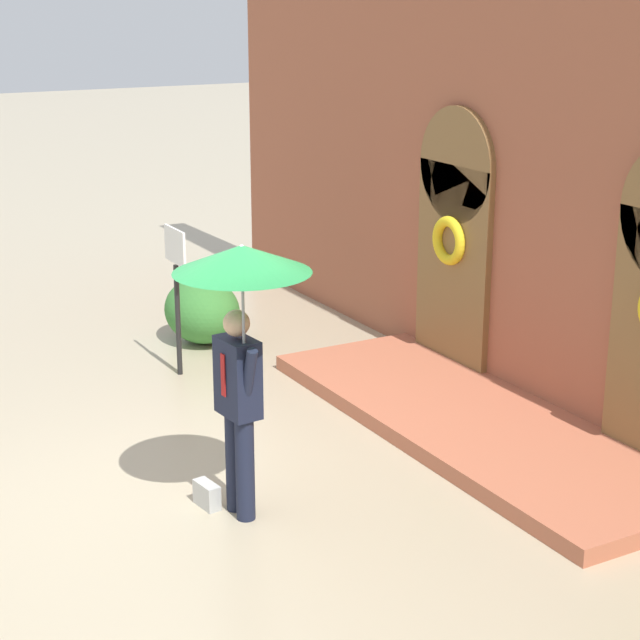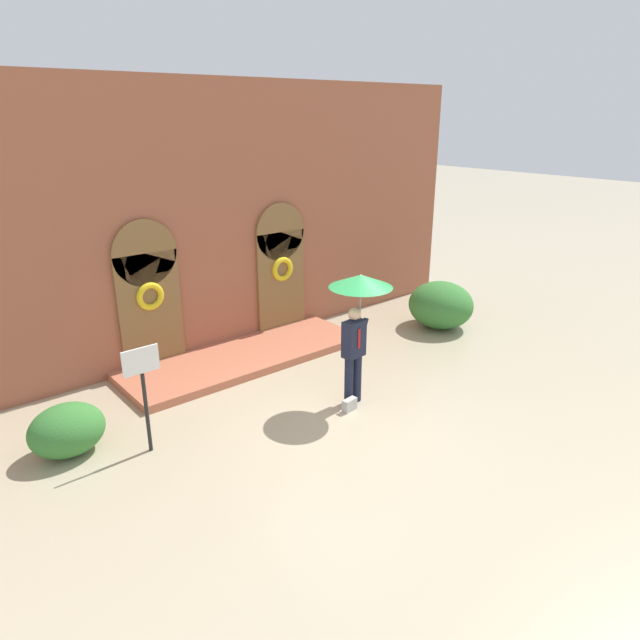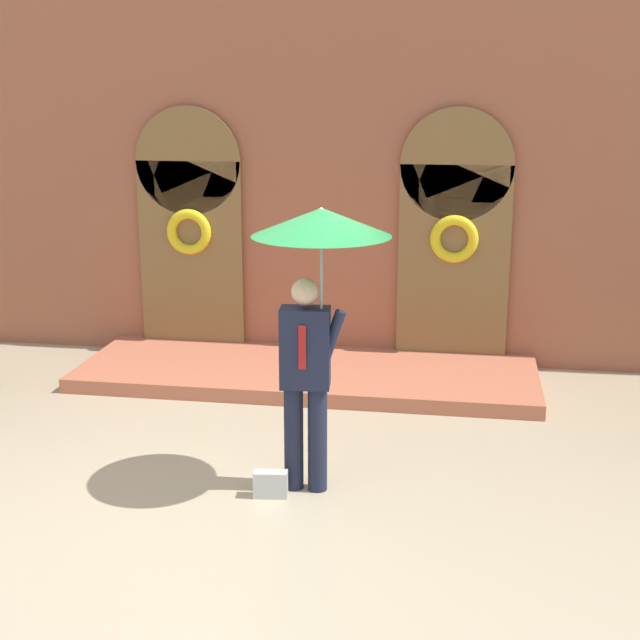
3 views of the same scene
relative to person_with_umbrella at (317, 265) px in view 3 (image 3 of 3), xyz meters
The scene contains 4 objects.
ground_plane 2.02m from the person_with_umbrella, 157.39° to the right, with size 80.00×80.00×0.00m, color tan.
building_facade 4.02m from the person_with_umbrella, 98.65° to the left, with size 14.00×2.30×5.60m.
person_with_umbrella is the anchor object (origin of this frame).
handbag 1.85m from the person_with_umbrella, 150.63° to the right, with size 0.28×0.12×0.22m, color #B7B7B2.
Camera 3 is at (1.74, -6.50, 3.26)m, focal length 50.00 mm.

